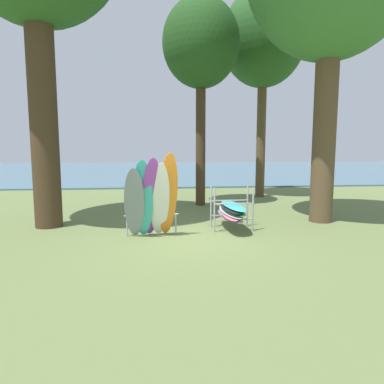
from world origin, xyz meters
The scene contains 6 objects.
ground_plane centered at (0.00, 0.00, 0.00)m, with size 80.00×80.00×0.00m, color olive.
lake_water centered at (0.00, 29.48, 0.05)m, with size 80.00×36.00×0.10m, color #477084.
tree_mid_behind centered at (1.08, 5.53, 6.36)m, with size 3.04×3.04×8.20m.
tree_far_left_back centered at (4.27, 7.69, 7.32)m, with size 3.87×3.87×9.62m.
leaning_board_pile centered at (-0.86, 0.41, 1.02)m, with size 1.49×0.94×2.24m.
board_storage_rack centered at (1.40, 1.12, 0.55)m, with size 1.15×2.13×1.25m.
Camera 1 is at (-0.73, -8.50, 2.32)m, focal length 32.21 mm.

